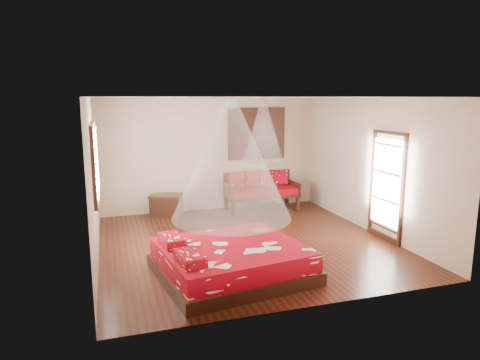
# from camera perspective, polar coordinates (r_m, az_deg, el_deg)

# --- Properties ---
(room) EXTENTS (5.54, 5.54, 2.84)m
(room) POSITION_cam_1_polar(r_m,az_deg,el_deg) (8.11, 0.83, 1.03)
(room) COLOR black
(room) RESTS_ON ground
(bed) EXTENTS (2.50, 2.32, 0.65)m
(bed) POSITION_cam_1_polar(r_m,az_deg,el_deg) (6.91, -1.30, -10.65)
(bed) COLOR black
(bed) RESTS_ON floor
(daybed) EXTENTS (1.80, 0.80, 0.95)m
(daybed) POSITION_cam_1_polar(r_m,az_deg,el_deg) (10.87, 2.78, -1.18)
(daybed) COLOR black
(daybed) RESTS_ON floor
(storage_chest) EXTENTS (0.90, 0.79, 0.52)m
(storage_chest) POSITION_cam_1_polar(r_m,az_deg,el_deg) (10.43, -9.78, -3.31)
(storage_chest) COLOR black
(storage_chest) RESTS_ON floor
(shutter_panel) EXTENTS (1.52, 0.06, 1.32)m
(shutter_panel) POSITION_cam_1_polar(r_m,az_deg,el_deg) (10.98, 2.24, 6.22)
(shutter_panel) COLOR black
(shutter_panel) RESTS_ON wall_back
(window_left) EXTENTS (0.10, 1.74, 1.34)m
(window_left) POSITION_cam_1_polar(r_m,az_deg,el_deg) (7.86, -18.76, 2.35)
(window_left) COLOR black
(window_left) RESTS_ON wall_left
(glazed_door) EXTENTS (0.08, 1.02, 2.16)m
(glazed_door) POSITION_cam_1_polar(r_m,az_deg,el_deg) (8.90, 18.94, -0.86)
(glazed_door) COLOR black
(glazed_door) RESTS_ON floor
(wine_tray) EXTENTS (0.27, 0.27, 0.22)m
(wine_tray) POSITION_cam_1_polar(r_m,az_deg,el_deg) (7.49, 2.69, -6.44)
(wine_tray) COLOR brown
(wine_tray) RESTS_ON bed
(mosquito_net_main) EXTENTS (1.85, 1.85, 1.80)m
(mosquito_net_main) POSITION_cam_1_polar(r_m,az_deg,el_deg) (6.50, -1.19, 2.60)
(mosquito_net_main) COLOR white
(mosquito_net_main) RESTS_ON ceiling
(mosquito_net_daybed) EXTENTS (1.00, 1.00, 1.50)m
(mosquito_net_daybed) POSITION_cam_1_polar(r_m,az_deg,el_deg) (10.54, 3.11, 6.56)
(mosquito_net_daybed) COLOR white
(mosquito_net_daybed) RESTS_ON ceiling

